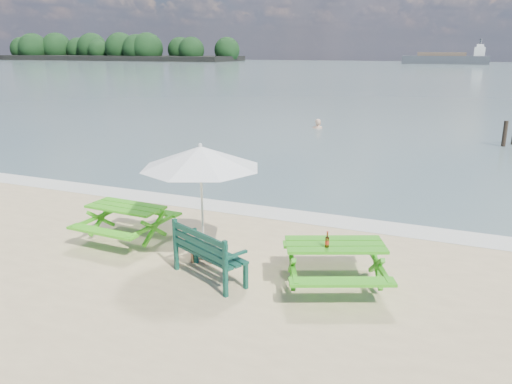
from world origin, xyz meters
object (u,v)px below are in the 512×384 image
at_px(picnic_table_right, 334,266).
at_px(park_bench, 210,263).
at_px(patio_umbrella, 201,157).
at_px(swimmer, 317,137).
at_px(picnic_table_left, 127,224).
at_px(beer_bottle, 327,242).
at_px(side_table, 204,252).

height_order(picnic_table_right, park_bench, park_bench).
bearing_deg(patio_umbrella, park_bench, -54.07).
bearing_deg(picnic_table_right, swimmer, 106.68).
bearing_deg(picnic_table_right, picnic_table_left, 174.80).
bearing_deg(park_bench, beer_bottle, 9.64).
bearing_deg(swimmer, park_bench, -80.30).
relative_size(park_bench, patio_umbrella, 0.58).
distance_m(park_bench, swimmer, 17.92).
height_order(side_table, beer_bottle, beer_bottle).
bearing_deg(beer_bottle, patio_umbrella, 171.99).
bearing_deg(picnic_table_left, park_bench, -21.43).
xyz_separation_m(patio_umbrella, beer_bottle, (2.52, -0.35, -1.15)).
bearing_deg(beer_bottle, park_bench, -170.36).
relative_size(park_bench, swimmer, 0.88).
relative_size(picnic_table_left, beer_bottle, 6.90).
bearing_deg(park_bench, picnic_table_right, 14.94).
distance_m(park_bench, patio_umbrella, 1.94).
bearing_deg(park_bench, side_table, 125.93).
xyz_separation_m(park_bench, swimmer, (-3.02, 17.64, -0.73)).
xyz_separation_m(picnic_table_right, beer_bottle, (-0.09, -0.22, 0.50)).
xyz_separation_m(park_bench, side_table, (-0.51, 0.70, -0.14)).
xyz_separation_m(picnic_table_right, park_bench, (-2.10, -0.56, -0.09)).
height_order(picnic_table_left, side_table, picnic_table_left).
bearing_deg(swimmer, picnic_table_right, -73.32).
distance_m(picnic_table_left, swimmer, 16.70).
bearing_deg(picnic_table_right, beer_bottle, -111.50).
relative_size(picnic_table_right, swimmer, 1.27).
relative_size(picnic_table_right, patio_umbrella, 0.85).
bearing_deg(patio_umbrella, swimmer, 98.43).
relative_size(picnic_table_left, side_table, 3.38).
bearing_deg(picnic_table_right, side_table, 177.00).
xyz_separation_m(picnic_table_right, swimmer, (-5.12, 17.08, -0.82)).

